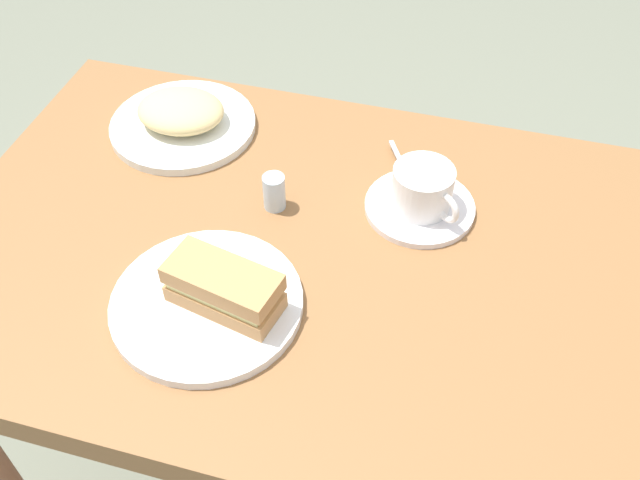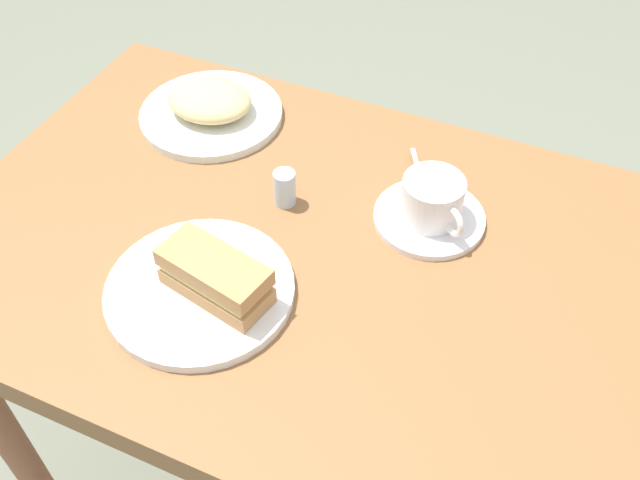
{
  "view_description": "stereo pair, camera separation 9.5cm",
  "coord_description": "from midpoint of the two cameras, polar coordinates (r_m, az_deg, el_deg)",
  "views": [
    {
      "loc": [
        0.13,
        -0.64,
        1.48
      ],
      "look_at": [
        -0.04,
        -0.01,
        0.78
      ],
      "focal_mm": 40.31,
      "sensor_mm": 36.0,
      "label": 1
    },
    {
      "loc": [
        0.22,
        -0.6,
        1.48
      ],
      "look_at": [
        -0.04,
        -0.01,
        0.78
      ],
      "focal_mm": 40.31,
      "sensor_mm": 36.0,
      "label": 2
    }
  ],
  "objects": [
    {
      "name": "dining_table",
      "position": [
        1.04,
        4.97,
        -4.97
      ],
      "size": [
        1.15,
        0.68,
        0.75
      ],
      "color": "brown",
      "rests_on": "ground_plane"
    },
    {
      "name": "sandwich_plate",
      "position": [
        0.93,
        -6.64,
        -4.12
      ],
      "size": [
        0.24,
        0.24,
        0.01
      ],
      "primitive_type": "cylinder",
      "color": "white",
      "rests_on": "dining_table"
    },
    {
      "name": "sandwich_front",
      "position": [
        0.9,
        -5.32,
        -3.06
      ],
      "size": [
        0.15,
        0.09,
        0.06
      ],
      "color": "tan",
      "rests_on": "sandwich_plate"
    },
    {
      "name": "coffee_saucer",
      "position": [
        1.04,
        11.27,
        1.61
      ],
      "size": [
        0.16,
        0.16,
        0.01
      ],
      "primitive_type": "cylinder",
      "color": "white",
      "rests_on": "dining_table"
    },
    {
      "name": "coffee_cup",
      "position": [
        1.01,
        11.64,
        3.1
      ],
      "size": [
        0.1,
        0.09,
        0.06
      ],
      "color": "white",
      "rests_on": "coffee_saucer"
    },
    {
      "name": "spoon",
      "position": [
        1.09,
        10.45,
        4.83
      ],
      "size": [
        0.06,
        0.09,
        0.01
      ],
      "color": "silver",
      "rests_on": "coffee_saucer"
    },
    {
      "name": "side_plate",
      "position": [
        1.2,
        -6.36,
        9.79
      ],
      "size": [
        0.23,
        0.23,
        0.01
      ],
      "primitive_type": "cylinder",
      "color": "white",
      "rests_on": "dining_table"
    },
    {
      "name": "side_food_pile",
      "position": [
        1.18,
        -6.48,
        10.91
      ],
      "size": [
        0.14,
        0.12,
        0.04
      ],
      "primitive_type": "ellipsoid",
      "color": "#DCBF7E",
      "rests_on": "side_plate"
    },
    {
      "name": "salt_shaker",
      "position": [
        1.03,
        -0.17,
        4.02
      ],
      "size": [
        0.03,
        0.03,
        0.06
      ],
      "primitive_type": "cylinder",
      "color": "silver",
      "rests_on": "dining_table"
    }
  ]
}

